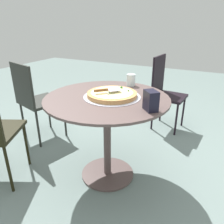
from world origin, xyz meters
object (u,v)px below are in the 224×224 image
Objects in this scene: napkin_dispenser at (151,101)px; patio_chair_near at (34,97)px; drinking_cup at (131,80)px; pizza_on_tray at (112,95)px; patio_chair_corner at (164,89)px; patio_table at (107,117)px; pizza_server at (107,90)px.

patio_chair_near reaches higher than napkin_dispenser.
patio_chair_near is at bearing 99.85° from drinking_cup.
napkin_dispenser is (-0.13, -0.36, 0.05)m from pizza_on_tray.
patio_chair_near is at bearing 130.03° from patio_chair_corner.
patio_chair_near is 1.55m from patio_chair_corner.
patio_table is 0.45m from drinking_cup.
napkin_dispenser is 1.36m from patio_chair_corner.
patio_chair_corner is at bearing -49.97° from patio_chair_near.
patio_chair_near is (0.20, 1.03, -0.05)m from patio_table.
patio_chair_near is at bearing 80.31° from pizza_on_tray.
patio_chair_corner reaches higher than pizza_server.
napkin_dispenser is (-0.11, -0.39, 0.24)m from patio_table.
patio_table is 9.40× the size of drinking_cup.
pizza_on_tray is at bearing -40.55° from pizza_server.
pizza_server is 0.21× the size of patio_chair_near.
patio_chair_corner is at bearing -7.50° from patio_table.
pizza_on_tray is 1.10m from patio_chair_near.
pizza_on_tray is 0.06m from pizza_server.
pizza_on_tray is 0.37m from drinking_cup.
napkin_dispenser is (-0.50, -0.35, 0.02)m from drinking_cup.
patio_chair_near is (0.31, 1.42, -0.29)m from napkin_dispenser.
napkin_dispenser is at bearing -169.92° from patio_chair_corner.
pizza_on_tray is 2.39× the size of pizza_server.
pizza_on_tray is (0.02, -0.03, 0.19)m from patio_table.
patio_chair_corner is (1.00, -1.19, -0.01)m from patio_chair_near.
pizza_server is 0.21× the size of patio_chair_corner.
drinking_cup reaches higher than pizza_server.
pizza_on_tray is at bearing 26.28° from napkin_dispenser.
pizza_server is (-0.03, 0.03, 0.04)m from pizza_on_tray.
drinking_cup is (0.40, -0.03, -0.01)m from pizza_server.
pizza_server is 0.40m from drinking_cup.
pizza_server is 1.39× the size of napkin_dispenser.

